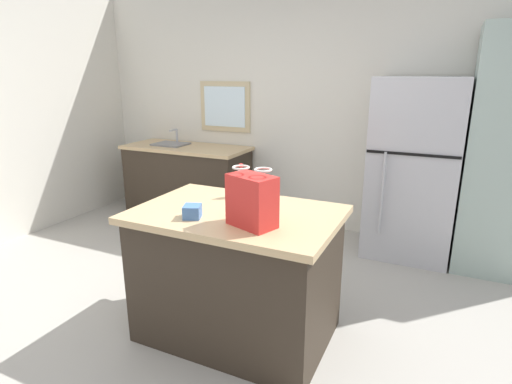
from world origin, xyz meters
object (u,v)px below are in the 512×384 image
Objects in this scene: kitchen_island at (237,273)px; shopping_bag at (252,200)px; refrigerator at (413,170)px; small_box at (192,212)px; tall_cabinet at (500,154)px; bottle at (241,182)px.

shopping_bag reaches higher than kitchen_island.
small_box is at bearing -117.37° from refrigerator.
tall_cabinet reaches higher than kitchen_island.
small_box is (-0.19, -0.23, 0.49)m from kitchen_island.
kitchen_island is 2.58m from tall_cabinet.
kitchen_island is 0.61× the size of tall_cabinet.
refrigerator is at bearing 62.63° from small_box.
shopping_bag is at bearing -56.78° from bottle.
tall_cabinet is at bearing 42.73° from bottle.
refrigerator reaches higher than small_box.
refrigerator is 15.36× the size of small_box.
kitchen_island is 0.57m from small_box.
refrigerator reaches higher than shopping_bag.
bottle is (-1.04, -1.60, 0.14)m from refrigerator.
bottle is at bearing 111.54° from kitchen_island.
shopping_bag is (0.21, -0.19, 0.60)m from kitchen_island.
kitchen_island is 11.71× the size of small_box.
kitchen_island is 5.45× the size of bottle.
shopping_bag is at bearing -108.69° from refrigerator.
refrigerator is 2.23m from shopping_bag.
kitchen_island is 0.67m from shopping_bag.
shopping_bag is 1.44× the size of bottle.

